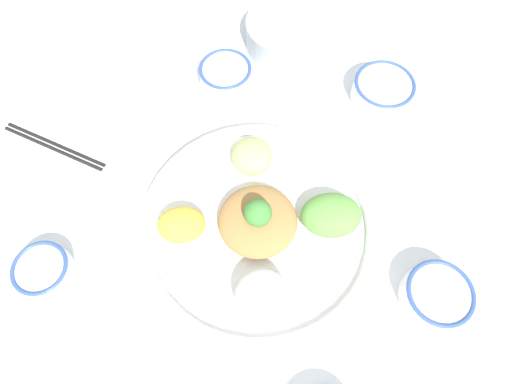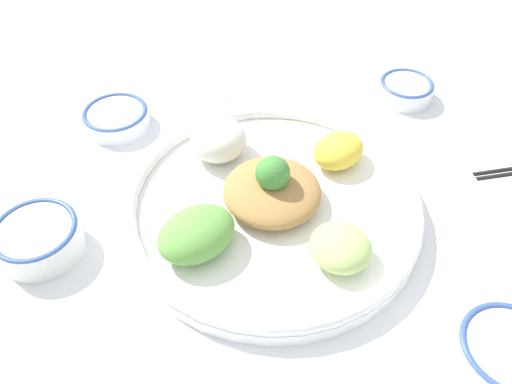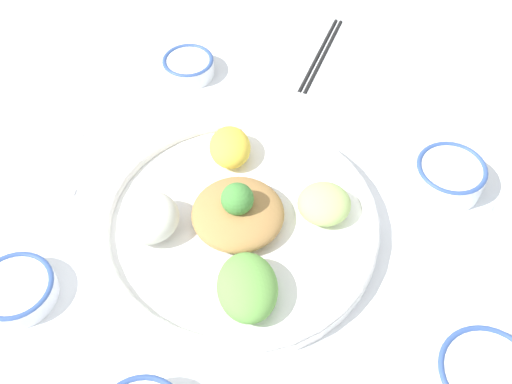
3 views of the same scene
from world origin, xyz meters
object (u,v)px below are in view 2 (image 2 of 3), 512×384
object	(u,v)px
salad_platter	(270,199)
sauce_bowl_far	(406,89)
rice_bowl_plain	(38,238)
serving_spoon_extra	(279,78)
sauce_bowl_dark	(116,117)
rice_bowl_blue	(506,355)
serving_spoon_main	(205,78)

from	to	relation	value
salad_platter	sauce_bowl_far	distance (m)	0.36
rice_bowl_plain	serving_spoon_extra	xyz separation A→B (m)	(0.17, -0.48, -0.02)
salad_platter	rice_bowl_plain	world-z (taller)	salad_platter
sauce_bowl_dark	sauce_bowl_far	size ratio (longest dim) A/B	1.14
rice_bowl_blue	serving_spoon_main	xyz separation A→B (m)	(0.65, 0.02, -0.02)
sauce_bowl_dark	rice_bowl_plain	world-z (taller)	rice_bowl_plain
serving_spoon_extra	sauce_bowl_dark	bearing A→B (deg)	87.43
sauce_bowl_dark	sauce_bowl_far	world-z (taller)	sauce_bowl_far
salad_platter	serving_spoon_main	bearing A→B (deg)	-11.92
salad_platter	rice_bowl_plain	size ratio (longest dim) A/B	3.80
sauce_bowl_dark	serving_spoon_extra	xyz separation A→B (m)	(-0.02, -0.30, -0.01)
serving_spoon_extra	salad_platter	bearing A→B (deg)	146.61
serving_spoon_main	serving_spoon_extra	xyz separation A→B (m)	(-0.07, -0.12, -0.00)
serving_spoon_extra	rice_bowl_blue	bearing A→B (deg)	172.32
rice_bowl_plain	serving_spoon_extra	size ratio (longest dim) A/B	0.78
sauce_bowl_far	serving_spoon_extra	world-z (taller)	sauce_bowl_far
salad_platter	sauce_bowl_far	world-z (taller)	salad_platter
salad_platter	serving_spoon_main	size ratio (longest dim) A/B	3.06
sauce_bowl_far	serving_spoon_main	bearing A→B (deg)	49.19
salad_platter	rice_bowl_blue	size ratio (longest dim) A/B	3.82
rice_bowl_plain	sauce_bowl_far	distance (m)	0.63
sauce_bowl_dark	serving_spoon_extra	distance (m)	0.30
rice_bowl_plain	serving_spoon_main	distance (m)	0.43
sauce_bowl_dark	rice_bowl_plain	distance (m)	0.26
rice_bowl_blue	rice_bowl_plain	bearing A→B (deg)	42.33
rice_bowl_blue	sauce_bowl_dark	xyz separation A→B (m)	(0.61, 0.20, -0.01)
rice_bowl_blue	serving_spoon_main	size ratio (longest dim) A/B	0.80
rice_bowl_plain	sauce_bowl_far	xyz separation A→B (m)	(0.01, -0.63, -0.01)
serving_spoon_main	salad_platter	bearing A→B (deg)	-6.94
sauce_bowl_dark	sauce_bowl_far	distance (m)	0.49
sauce_bowl_far	serving_spoon_extra	bearing A→B (deg)	43.42
salad_platter	serving_spoon_extra	world-z (taller)	salad_platter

